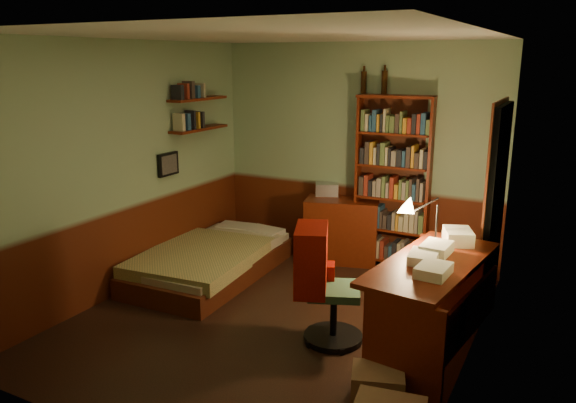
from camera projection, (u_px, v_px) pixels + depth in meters
The scene contains 23 objects.
floor at pixel (276, 320), 5.36m from camera, with size 3.50×4.00×0.02m, color black.
ceiling at pixel (274, 34), 4.71m from camera, with size 3.50×4.00×0.02m, color silver.
wall_back at pixel (356, 153), 6.75m from camera, with size 3.50×0.02×2.60m, color #8AAA82.
wall_left at pixel (127, 169), 5.83m from camera, with size 0.02×4.00×2.60m, color #8AAA82.
wall_right at pixel (478, 210), 4.23m from camera, with size 0.02×4.00×2.60m, color #8AAA82.
wall_front at pixel (109, 253), 3.31m from camera, with size 3.50×0.02×2.60m, color #8AAA82.
doorway at pixel (495, 208), 5.44m from camera, with size 0.06×0.90×2.00m, color black.
door_trim at pixel (491, 208), 5.46m from camera, with size 0.02×0.98×2.08m, color #431A0C.
bed at pixel (211, 250), 6.36m from camera, with size 1.08×2.02×0.60m, color olive.
dresser at pixel (342, 230), 6.80m from camera, with size 0.87×0.43×0.77m, color #591A0A.
mini_stereo at pixel (327, 189), 6.91m from camera, with size 0.28×0.21×0.15m, color #B2B2B7.
bookshelf at pixel (392, 184), 6.45m from camera, with size 0.86×0.27×2.02m, color #591A0A.
bottle_left at pixel (364, 82), 6.46m from camera, with size 0.07×0.07×0.25m, color black.
bottle_right at pixel (384, 82), 6.35m from camera, with size 0.07×0.07×0.26m, color black.
desk at pixel (429, 309), 4.61m from camera, with size 0.64×1.55×0.83m, color #591A0A.
paper_stack at pixel (458, 236), 4.93m from camera, with size 0.23×0.31×0.12m, color silver.
desk_lamp at pixel (437, 208), 4.87m from camera, with size 0.19×0.19×0.64m, color black.
office_chair at pixel (334, 284), 4.82m from camera, with size 0.53×0.47×1.06m, color #376143.
red_jacket at pixel (322, 186), 4.82m from camera, with size 0.26×0.49×0.57m, color #8E1004.
wall_shelf_lower at pixel (199, 129), 6.64m from camera, with size 0.20×0.90×0.03m, color #591A0A.
wall_shelf_upper at pixel (198, 99), 6.55m from camera, with size 0.20×0.90×0.03m, color #591A0A.
framed_picture at pixel (168, 164), 6.34m from camera, with size 0.04×0.32×0.26m, color black.
cardboard_box_b at pixel (378, 387), 4.02m from camera, with size 0.37×0.30×0.26m, color #846243.
Camera 1 is at (2.40, -4.28, 2.42)m, focal length 35.00 mm.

